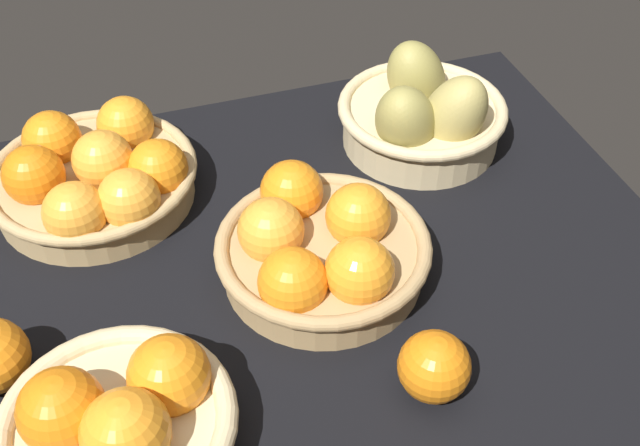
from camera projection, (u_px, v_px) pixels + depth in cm
name	position (u px, v px, depth cm)	size (l,w,h in cm)	color
market_tray	(313.00, 284.00, 86.58)	(84.00, 72.00, 3.00)	black
basket_far_right_pears	(423.00, 114.00, 99.73)	(21.87, 22.26, 13.79)	#D3BC8C
basket_near_left	(119.00, 423.00, 67.33)	(21.36, 21.36, 10.49)	#D3BC8C
basket_far_left	(95.00, 175.00, 91.99)	(25.00, 25.00, 9.85)	tan
basket_center	(319.00, 246.00, 83.25)	(23.41, 23.41, 9.59)	tan
loose_orange_front_gap	(434.00, 367.00, 72.29)	(6.96, 6.96, 6.96)	orange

